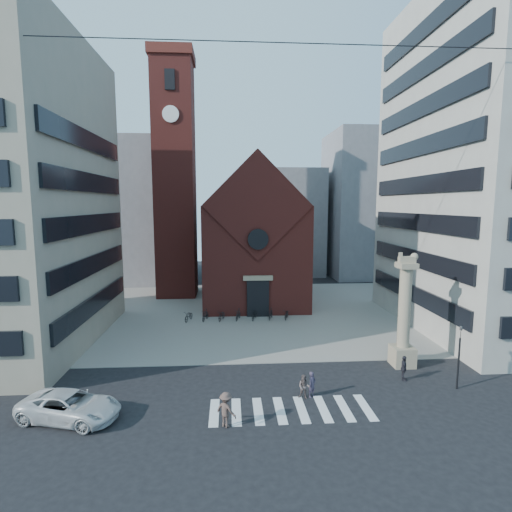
# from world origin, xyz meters

# --- Properties ---
(ground) EXTENTS (120.00, 120.00, 0.00)m
(ground) POSITION_xyz_m (0.00, 0.00, 0.00)
(ground) COLOR black
(ground) RESTS_ON ground
(piazza) EXTENTS (46.00, 30.00, 0.05)m
(piazza) POSITION_xyz_m (0.00, 19.00, 0.03)
(piazza) COLOR gray
(piazza) RESTS_ON ground
(zebra_crossing) EXTENTS (10.20, 3.20, 0.01)m
(zebra_crossing) POSITION_xyz_m (0.55, -3.00, 0.01)
(zebra_crossing) COLOR white
(zebra_crossing) RESTS_ON ground
(church) EXTENTS (12.00, 16.65, 18.00)m
(church) POSITION_xyz_m (0.00, 25.04, 7.98)
(church) COLOR maroon
(church) RESTS_ON ground
(campanile) EXTENTS (5.50, 5.50, 31.20)m
(campanile) POSITION_xyz_m (-10.00, 28.00, 15.74)
(campanile) COLOR maroon
(campanile) RESTS_ON ground
(building_right) EXTENTS (18.00, 22.00, 32.00)m
(building_right) POSITION_xyz_m (24.00, 12.00, 16.00)
(building_right) COLOR #B1ADA0
(building_right) RESTS_ON ground
(bg_block_left) EXTENTS (16.00, 14.00, 22.00)m
(bg_block_left) POSITION_xyz_m (-20.00, 40.00, 11.00)
(bg_block_left) COLOR gray
(bg_block_left) RESTS_ON ground
(bg_block_mid) EXTENTS (14.00, 12.00, 18.00)m
(bg_block_mid) POSITION_xyz_m (6.00, 45.00, 9.00)
(bg_block_mid) COLOR gray
(bg_block_mid) RESTS_ON ground
(bg_block_right) EXTENTS (16.00, 14.00, 24.00)m
(bg_block_right) POSITION_xyz_m (22.00, 42.00, 12.00)
(bg_block_right) COLOR gray
(bg_block_right) RESTS_ON ground
(lion_column) EXTENTS (1.63, 1.60, 8.68)m
(lion_column) POSITION_xyz_m (10.01, 3.00, 3.46)
(lion_column) COLOR tan
(lion_column) RESTS_ON ground
(traffic_light) EXTENTS (0.13, 0.16, 4.30)m
(traffic_light) POSITION_xyz_m (12.00, -1.00, 2.29)
(traffic_light) COLOR black
(traffic_light) RESTS_ON ground
(white_car) EXTENTS (6.21, 4.03, 1.59)m
(white_car) POSITION_xyz_m (-12.15, -3.22, 0.79)
(white_car) COLOR silver
(white_car) RESTS_ON ground
(pedestrian_0) EXTENTS (0.71, 0.70, 1.65)m
(pedestrian_0) POSITION_xyz_m (2.14, -1.45, 0.82)
(pedestrian_0) COLOR #3B3144
(pedestrian_0) RESTS_ON ground
(pedestrian_1) EXTENTS (0.91, 0.82, 1.53)m
(pedestrian_1) POSITION_xyz_m (1.59, -1.64, 0.77)
(pedestrian_1) COLOR #5C4C4A
(pedestrian_1) RESTS_ON ground
(pedestrian_2) EXTENTS (0.76, 1.11, 1.75)m
(pedestrian_2) POSITION_xyz_m (9.00, 0.49, 0.88)
(pedestrian_2) COLOR #242229
(pedestrian_2) RESTS_ON ground
(pedestrian_3) EXTENTS (1.46, 1.36, 1.97)m
(pedestrian_3) POSITION_xyz_m (-3.28, -4.53, 0.99)
(pedestrian_3) COLOR brown
(pedestrian_3) RESTS_ON ground
(scooter_0) EXTENTS (1.20, 2.08, 1.03)m
(scooter_0) POSITION_xyz_m (-7.34, 15.72, 0.57)
(scooter_0) COLOR black
(scooter_0) RESTS_ON piazza
(scooter_1) EXTENTS (1.04, 1.99, 1.15)m
(scooter_1) POSITION_xyz_m (-5.62, 15.72, 0.62)
(scooter_1) COLOR black
(scooter_1) RESTS_ON piazza
(scooter_2) EXTENTS (1.20, 2.08, 1.03)m
(scooter_2) POSITION_xyz_m (-3.89, 15.72, 0.57)
(scooter_2) COLOR black
(scooter_2) RESTS_ON piazza
(scooter_3) EXTENTS (1.04, 1.99, 1.15)m
(scooter_3) POSITION_xyz_m (-2.17, 15.72, 0.62)
(scooter_3) COLOR black
(scooter_3) RESTS_ON piazza
(scooter_4) EXTENTS (1.20, 2.08, 1.03)m
(scooter_4) POSITION_xyz_m (-0.45, 15.72, 0.57)
(scooter_4) COLOR black
(scooter_4) RESTS_ON piazza
(scooter_5) EXTENTS (1.04, 1.99, 1.15)m
(scooter_5) POSITION_xyz_m (1.28, 15.72, 0.62)
(scooter_5) COLOR black
(scooter_5) RESTS_ON piazza
(scooter_6) EXTENTS (1.20, 2.08, 1.03)m
(scooter_6) POSITION_xyz_m (3.00, 15.72, 0.57)
(scooter_6) COLOR black
(scooter_6) RESTS_ON piazza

